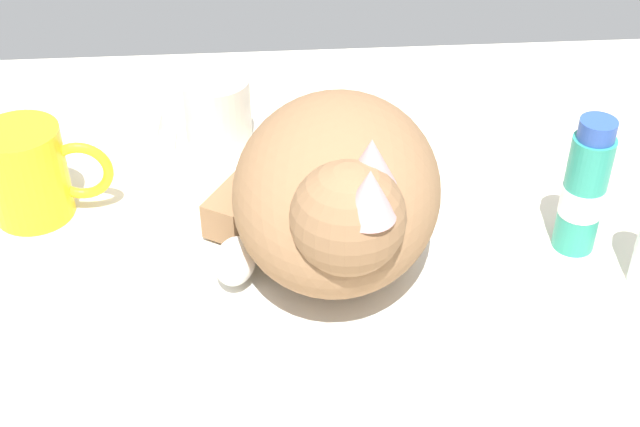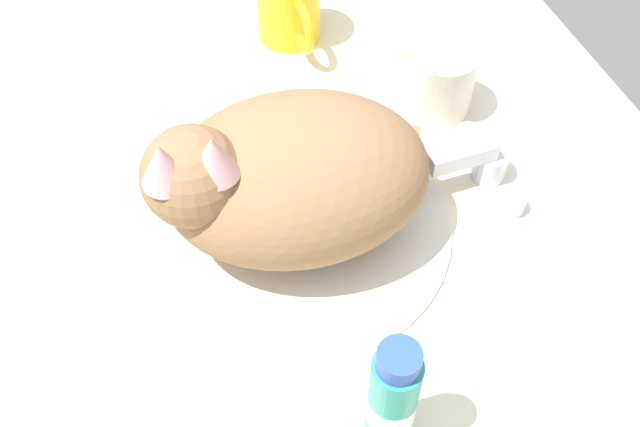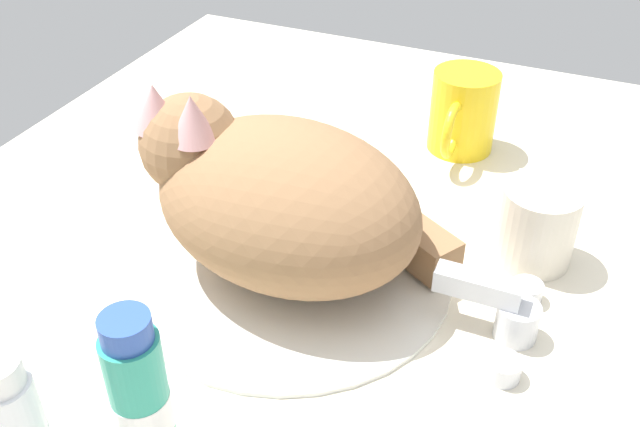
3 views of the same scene
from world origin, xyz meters
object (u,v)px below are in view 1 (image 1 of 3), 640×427
(faucet, at_px, (320,123))
(coffee_mug, at_px, (31,173))
(rinse_cup, at_px, (218,112))
(toothpaste_bottle, at_px, (583,189))
(cat, at_px, (335,191))
(soap_bar, at_px, (131,131))

(faucet, bearing_deg, coffee_mug, -158.53)
(faucet, distance_m, rinse_cup, 0.11)
(toothpaste_bottle, bearing_deg, coffee_mug, 170.56)
(coffee_mug, distance_m, toothpaste_bottle, 0.51)
(faucet, height_order, cat, cat)
(faucet, xyz_separation_m, rinse_cup, (-0.11, 0.00, 0.02))
(cat, height_order, toothpaste_bottle, cat)
(cat, bearing_deg, rinse_cup, 116.83)
(coffee_mug, distance_m, rinse_cup, 0.21)
(faucet, xyz_separation_m, coffee_mug, (-0.28, -0.11, 0.03))
(soap_bar, bearing_deg, rinse_cup, 3.98)
(coffee_mug, bearing_deg, rinse_cup, 33.67)
(cat, distance_m, soap_bar, 0.29)
(cat, xyz_separation_m, coffee_mug, (-0.28, 0.10, -0.03))
(coffee_mug, xyz_separation_m, toothpaste_bottle, (0.51, -0.08, 0.02))
(faucet, xyz_separation_m, cat, (-0.00, -0.21, 0.06))
(faucet, distance_m, toothpaste_bottle, 0.30)
(soap_bar, bearing_deg, cat, -45.80)
(toothpaste_bottle, bearing_deg, faucet, 138.60)
(coffee_mug, height_order, soap_bar, coffee_mug)
(soap_bar, height_order, toothpaste_bottle, toothpaste_bottle)
(faucet, bearing_deg, cat, -90.62)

